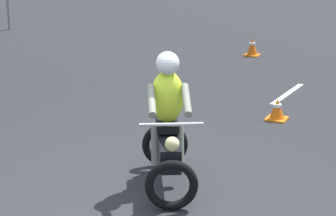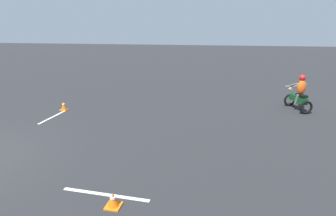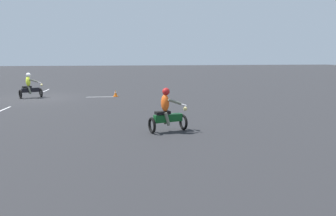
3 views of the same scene
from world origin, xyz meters
name	(u,v)px [view 2 (image 2 of 3)]	position (x,y,z in m)	size (l,w,h in m)	color
motorcycle_rider_background	(299,95)	(-7.29, 10.57, 0.73)	(1.55, 1.02, 1.66)	black
traffic_cone_near_right	(113,200)	(0.95, 4.98, 0.16)	(0.32, 0.32, 0.33)	orange
traffic_cone_mid_left	(64,106)	(-5.10, -0.05, 0.20)	(0.32, 0.32, 0.42)	orange
lane_stripe_n	(105,194)	(0.60, 4.63, 0.00)	(0.10, 2.09, 0.01)	silver
lane_stripe_w	(53,117)	(-4.08, 0.06, 0.00)	(0.10, 1.88, 0.01)	silver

